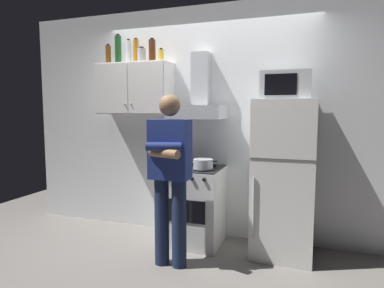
{
  "coord_description": "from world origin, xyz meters",
  "views": [
    {
      "loc": [
        1.09,
        -3.2,
        1.5
      ],
      "look_at": [
        0.0,
        0.0,
        1.15
      ],
      "focal_mm": 31.0,
      "sensor_mm": 36.0,
      "label": 1
    }
  ],
  "objects_px": {
    "person_standing": "(170,174)",
    "bottle_wine_green": "(118,50)",
    "cooking_pot": "(203,164)",
    "bottle_spice_jar": "(161,56)",
    "range_hood": "(199,101)",
    "refrigerator": "(283,179)",
    "microwave": "(286,86)",
    "bottle_vodka_clear": "(129,52)",
    "upper_cabinet": "(135,89)",
    "bottle_canister_steel": "(142,55)",
    "bottle_rum_dark": "(152,51)",
    "bottle_liquor_amber": "(136,52)",
    "stove_oven": "(195,205)",
    "bottle_beer_brown": "(108,55)"
  },
  "relations": [
    {
      "from": "bottle_wine_green",
      "to": "bottle_spice_jar",
      "type": "bearing_deg",
      "value": -0.94
    },
    {
      "from": "upper_cabinet",
      "to": "bottle_vodka_clear",
      "type": "relative_size",
      "value": 3.1
    },
    {
      "from": "cooking_pot",
      "to": "bottle_beer_brown",
      "type": "xyz_separation_m",
      "value": [
        -1.29,
        0.24,
        1.24
      ]
    },
    {
      "from": "bottle_liquor_amber",
      "to": "refrigerator",
      "type": "bearing_deg",
      "value": -5.27
    },
    {
      "from": "stove_oven",
      "to": "bottle_canister_steel",
      "type": "relative_size",
      "value": 4.78
    },
    {
      "from": "bottle_spice_jar",
      "to": "bottle_wine_green",
      "type": "bearing_deg",
      "value": 179.06
    },
    {
      "from": "microwave",
      "to": "person_standing",
      "type": "height_order",
      "value": "microwave"
    },
    {
      "from": "refrigerator",
      "to": "microwave",
      "type": "relative_size",
      "value": 3.33
    },
    {
      "from": "bottle_liquor_amber",
      "to": "bottle_canister_steel",
      "type": "height_order",
      "value": "bottle_liquor_amber"
    },
    {
      "from": "upper_cabinet",
      "to": "person_standing",
      "type": "relative_size",
      "value": 0.55
    },
    {
      "from": "bottle_liquor_amber",
      "to": "bottle_rum_dark",
      "type": "relative_size",
      "value": 1.08
    },
    {
      "from": "bottle_spice_jar",
      "to": "bottle_rum_dark",
      "type": "xyz_separation_m",
      "value": [
        -0.11,
        0.0,
        0.06
      ]
    },
    {
      "from": "microwave",
      "to": "cooking_pot",
      "type": "xyz_separation_m",
      "value": [
        -0.82,
        -0.14,
        -0.81
      ]
    },
    {
      "from": "bottle_rum_dark",
      "to": "bottle_beer_brown",
      "type": "relative_size",
      "value": 1.13
    },
    {
      "from": "bottle_canister_steel",
      "to": "person_standing",
      "type": "bearing_deg",
      "value": -47.89
    },
    {
      "from": "microwave",
      "to": "range_hood",
      "type": "bearing_deg",
      "value": 173.54
    },
    {
      "from": "bottle_spice_jar",
      "to": "bottle_vodka_clear",
      "type": "relative_size",
      "value": 0.54
    },
    {
      "from": "bottle_wine_green",
      "to": "person_standing",
      "type": "bearing_deg",
      "value": -37.16
    },
    {
      "from": "range_hood",
      "to": "bottle_beer_brown",
      "type": "distance_m",
      "value": 1.29
    },
    {
      "from": "bottle_vodka_clear",
      "to": "bottle_rum_dark",
      "type": "relative_size",
      "value": 1.05
    },
    {
      "from": "range_hood",
      "to": "bottle_spice_jar",
      "type": "xyz_separation_m",
      "value": [
        -0.45,
        -0.0,
        0.52
      ]
    },
    {
      "from": "bottle_vodka_clear",
      "to": "bottle_beer_brown",
      "type": "distance_m",
      "value": 0.27
    },
    {
      "from": "bottle_canister_steel",
      "to": "bottle_vodka_clear",
      "type": "bearing_deg",
      "value": 171.99
    },
    {
      "from": "upper_cabinet",
      "to": "cooking_pot",
      "type": "distance_m",
      "value": 1.27
    },
    {
      "from": "range_hood",
      "to": "bottle_liquor_amber",
      "type": "xyz_separation_m",
      "value": [
        -0.8,
        0.04,
        0.6
      ]
    },
    {
      "from": "range_hood",
      "to": "bottle_wine_green",
      "type": "distance_m",
      "value": 1.2
    },
    {
      "from": "microwave",
      "to": "bottle_spice_jar",
      "type": "distance_m",
      "value": 1.46
    },
    {
      "from": "refrigerator",
      "to": "person_standing",
      "type": "bearing_deg",
      "value": -148.77
    },
    {
      "from": "cooking_pot",
      "to": "bottle_spice_jar",
      "type": "bearing_deg",
      "value": 157.48
    },
    {
      "from": "range_hood",
      "to": "refrigerator",
      "type": "height_order",
      "value": "range_hood"
    },
    {
      "from": "upper_cabinet",
      "to": "cooking_pot",
      "type": "height_order",
      "value": "upper_cabinet"
    },
    {
      "from": "person_standing",
      "to": "bottle_wine_green",
      "type": "bearing_deg",
      "value": 142.84
    },
    {
      "from": "refrigerator",
      "to": "bottle_beer_brown",
      "type": "xyz_separation_m",
      "value": [
        -2.11,
        0.12,
        1.37
      ]
    },
    {
      "from": "bottle_liquor_amber",
      "to": "bottle_rum_dark",
      "type": "bearing_deg",
      "value": -9.5
    },
    {
      "from": "cooking_pot",
      "to": "bottle_spice_jar",
      "type": "height_order",
      "value": "bottle_spice_jar"
    },
    {
      "from": "microwave",
      "to": "bottle_vodka_clear",
      "type": "distance_m",
      "value": 1.89
    },
    {
      "from": "bottle_canister_steel",
      "to": "bottle_rum_dark",
      "type": "distance_m",
      "value": 0.14
    },
    {
      "from": "person_standing",
      "to": "bottle_canister_steel",
      "type": "distance_m",
      "value": 1.57
    },
    {
      "from": "bottle_wine_green",
      "to": "bottle_rum_dark",
      "type": "height_order",
      "value": "bottle_wine_green"
    },
    {
      "from": "bottle_vodka_clear",
      "to": "bottle_canister_steel",
      "type": "relative_size",
      "value": 1.59
    },
    {
      "from": "stove_oven",
      "to": "bottle_vodka_clear",
      "type": "xyz_separation_m",
      "value": [
        -0.88,
        0.14,
        1.76
      ]
    },
    {
      "from": "upper_cabinet",
      "to": "bottle_rum_dark",
      "type": "height_order",
      "value": "bottle_rum_dark"
    },
    {
      "from": "stove_oven",
      "to": "bottle_liquor_amber",
      "type": "relative_size",
      "value": 2.91
    },
    {
      "from": "person_standing",
      "to": "stove_oven",
      "type": "bearing_deg",
      "value": 85.28
    },
    {
      "from": "range_hood",
      "to": "bottle_canister_steel",
      "type": "distance_m",
      "value": 0.88
    },
    {
      "from": "cooking_pot",
      "to": "bottle_liquor_amber",
      "type": "distance_m",
      "value": 1.59
    },
    {
      "from": "microwave",
      "to": "person_standing",
      "type": "distance_m",
      "value": 1.45
    },
    {
      "from": "bottle_vodka_clear",
      "to": "microwave",
      "type": "bearing_deg",
      "value": -3.68
    },
    {
      "from": "stove_oven",
      "to": "range_hood",
      "type": "distance_m",
      "value": 1.17
    },
    {
      "from": "range_hood",
      "to": "person_standing",
      "type": "bearing_deg",
      "value": -93.91
    }
  ]
}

